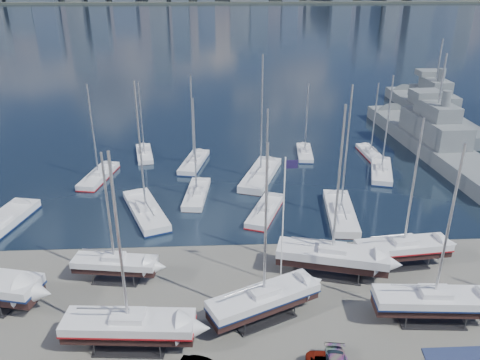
{
  "coord_description": "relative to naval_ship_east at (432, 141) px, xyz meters",
  "views": [
    {
      "loc": [
        -4.09,
        -44.89,
        27.33
      ],
      "look_at": [
        -1.48,
        8.0,
        4.43
      ],
      "focal_mm": 35.0,
      "sensor_mm": 36.0,
      "label": 1
    }
  ],
  "objects": [
    {
      "name": "sailboat_cradle_2",
      "position": [
        -46.74,
        -35.43,
        0.28
      ],
      "size": [
        8.33,
        3.39,
        13.42
      ],
      "rotation": [
        0.0,
        0.0,
        -0.14
      ],
      "color": "#2D2D33",
      "rests_on": "ground"
    },
    {
      "name": "sailboat_cradle_3",
      "position": [
        -32.87,
        -41.73,
        0.42
      ],
      "size": [
        10.26,
        6.87,
        16.19
      ],
      "rotation": [
        0.0,
        0.0,
        0.45
      ],
      "color": "#2D2D33",
      "rests_on": "ground"
    },
    {
      "name": "sailboat_moored_4",
      "position": [
        -39.57,
        -16.75,
        -1.34
      ],
      "size": [
        3.65,
        9.69,
        14.28
      ],
      "rotation": [
        0.0,
        0.0,
        1.46
      ],
      "color": "black",
      "rests_on": "water"
    },
    {
      "name": "sailboat_moored_8",
      "position": [
        -22.05,
        -1.18,
        -1.36
      ],
      "size": [
        3.29,
        8.63,
        12.59
      ],
      "rotation": [
        0.0,
        0.0,
        1.46
      ],
      "color": "black",
      "rests_on": "water"
    },
    {
      "name": "sailboat_moored_5",
      "position": [
        -40.41,
        -4.82,
        -1.36
      ],
      "size": [
        4.83,
        10.37,
        14.96
      ],
      "rotation": [
        0.0,
        0.0,
        1.36
      ],
      "color": "black",
      "rests_on": "water"
    },
    {
      "name": "sailboat_cradle_6",
      "position": [
        -17.87,
        -34.16,
        0.39
      ],
      "size": [
        9.96,
        3.73,
        15.74
      ],
      "rotation": [
        0.0,
        0.0,
        0.11
      ],
      "color": "#2D2D33",
      "rests_on": "ground"
    },
    {
      "name": "sailboat_cradle_1",
      "position": [
        -43.84,
        -44.6,
        0.45
      ],
      "size": [
        10.63,
        3.71,
        16.8
      ],
      "rotation": [
        0.0,
        0.0,
        -0.08
      ],
      "color": "#2D2D33",
      "rests_on": "ground"
    },
    {
      "name": "ground",
      "position": [
        -32.43,
        -39.38,
        -1.66
      ],
      "size": [
        1400.0,
        1400.0,
        0.0
      ],
      "primitive_type": "plane",
      "color": "#605E59",
      "rests_on": "ground"
    },
    {
      "name": "sailboat_cradle_4",
      "position": [
        -25.53,
        -35.49,
        0.49
      ],
      "size": [
        11.16,
        5.73,
        17.42
      ],
      "rotation": [
        0.0,
        0.0,
        -0.27
      ],
      "color": "#2D2D33",
      "rests_on": "ground"
    },
    {
      "name": "sailboat_moored_10",
      "position": [
        -11.88,
        -9.84,
        -1.36
      ],
      "size": [
        5.84,
        10.84,
        15.61
      ],
      "rotation": [
        0.0,
        0.0,
        1.27
      ],
      "color": "black",
      "rests_on": "water"
    },
    {
      "name": "naval_ship_east",
      "position": [
        0.0,
        0.0,
        0.0
      ],
      "size": [
        9.1,
        44.02,
        17.94
      ],
      "rotation": [
        0.0,
        0.0,
        1.62
      ],
      "color": "#5A6164",
      "rests_on": "water"
    },
    {
      "name": "sailboat_cradle_5",
      "position": [
        -18.45,
        -42.72,
        0.42
      ],
      "size": [
        10.26,
        3.56,
        16.27
      ],
      "rotation": [
        0.0,
        0.0,
        -0.07
      ],
      "color": "#2D2D33",
      "rests_on": "ground"
    },
    {
      "name": "naval_ship_west",
      "position": [
        8.57,
        20.02,
        0.0
      ],
      "size": [
        7.66,
        41.46,
        17.72
      ],
      "rotation": [
        0.0,
        0.0,
        1.55
      ],
      "color": "#5A6164",
      "rests_on": "water"
    },
    {
      "name": "sailboat_moored_11",
      "position": [
        -11.12,
        -2.02,
        -1.36
      ],
      "size": [
        2.75,
        8.64,
        12.78
      ],
      "rotation": [
        0.0,
        0.0,
        1.61
      ],
      "color": "black",
      "rests_on": "water"
    },
    {
      "name": "sailboat_moored_2",
      "position": [
        -48.85,
        -0.41,
        -1.34
      ],
      "size": [
        4.01,
        8.9,
        12.98
      ],
      "rotation": [
        0.0,
        0.0,
        1.76
      ],
      "color": "black",
      "rests_on": "water"
    },
    {
      "name": "sailboat_moored_3",
      "position": [
        -45.75,
        -21.56,
        -1.35
      ],
      "size": [
        7.41,
        12.16,
        17.61
      ],
      "rotation": [
        0.0,
        0.0,
        1.95
      ],
      "color": "black",
      "rests_on": "water"
    },
    {
      "name": "sailboat_moored_6",
      "position": [
        -30.74,
        -22.09,
        -1.36
      ],
      "size": [
        5.94,
        9.82,
        14.21
      ],
      "rotation": [
        0.0,
        0.0,
        1.2
      ],
      "color": "black",
      "rests_on": "water"
    },
    {
      "name": "sailboat_moored_1",
      "position": [
        -54.27,
        -9.68,
        -1.36
      ],
      "size": [
        4.47,
        10.19,
        14.73
      ],
      "rotation": [
        0.0,
        0.0,
        1.39
      ],
      "color": "black",
      "rests_on": "water"
    },
    {
      "name": "far_shore",
      "position": [
        -32.43,
        530.62,
        -0.56
      ],
      "size": [
        1400.0,
        80.0,
        2.2
      ],
      "primitive_type": "cube",
      "color": "#2D332D",
      "rests_on": "ground"
    },
    {
      "name": "flagpole",
      "position": [
        -30.64,
        -36.81,
        6.0
      ],
      "size": [
        1.16,
        0.12,
        13.17
      ],
      "color": "white",
      "rests_on": "ground"
    },
    {
      "name": "sailboat_moored_7",
      "position": [
        -30.32,
        -10.71,
        -1.34
      ],
      "size": [
        7.5,
        12.94,
        18.86
      ],
      "rotation": [
        0.0,
        0.0,
        1.23
      ],
      "color": "black",
      "rests_on": "water"
    },
    {
      "name": "sailboat_moored_9",
      "position": [
        -21.48,
        -23.24,
        -1.34
      ],
      "size": [
        4.51,
        11.74,
        17.28
      ],
      "rotation": [
        0.0,
        0.0,
        1.45
      ],
      "color": "black",
      "rests_on": "water"
    },
    {
      "name": "water",
      "position": [
        -32.43,
        270.62,
        -1.81
      ],
      "size": [
        1400.0,
        600.0,
        0.4
      ],
      "primitive_type": "cube",
      "color": "#172435",
      "rests_on": "ground"
    }
  ]
}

